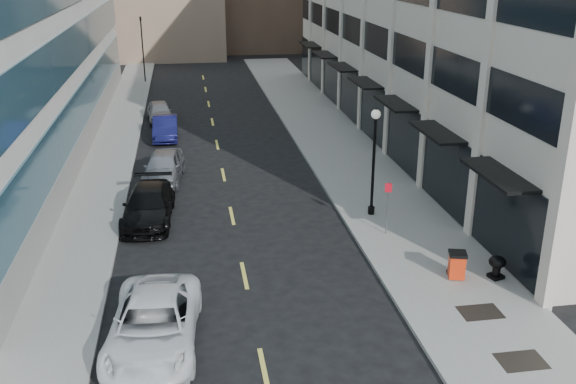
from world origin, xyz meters
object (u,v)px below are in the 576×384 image
object	(u,v)px
car_blue_sedan	(165,128)
car_grey_sedan	(160,112)
car_silver_sedan	(164,167)
sign_post	(388,199)
traffic_signal	(141,21)
lamppost	(374,153)
urn_planter	(497,265)
car_white_van	(154,325)
trash_bin	(457,264)
car_black_pickup	(149,205)

from	to	relation	value
car_blue_sedan	car_grey_sedan	bearing A→B (deg)	95.33
car_silver_sedan	sign_post	size ratio (longest dim) A/B	1.95
traffic_signal	lamppost	world-z (taller)	traffic_signal
car_grey_sedan	lamppost	world-z (taller)	lamppost
car_silver_sedan	urn_planter	distance (m)	18.27
car_white_van	trash_bin	distance (m)	11.25
traffic_signal	trash_bin	bearing A→B (deg)	-72.37
car_black_pickup	car_blue_sedan	xyz separation A→B (m)	(0.51, 14.00, -0.03)
traffic_signal	car_blue_sedan	size ratio (longest dim) A/B	1.55
car_grey_sedan	urn_planter	distance (m)	29.70
car_grey_sedan	trash_bin	xyz separation A→B (m)	(11.49, -26.48, -0.02)
car_black_pickup	car_white_van	bearing A→B (deg)	-82.95
car_silver_sedan	urn_planter	size ratio (longest dim) A/B	5.44
traffic_signal	car_white_van	xyz separation A→B (m)	(2.30, -44.28, -4.91)
car_white_van	sign_post	xyz separation A→B (m)	(9.60, 6.86, 0.93)
traffic_signal	lamppost	distance (m)	37.20
car_white_van	lamppost	xyz separation A→B (m)	(9.60, 9.14, 2.32)
lamppost	sign_post	xyz separation A→B (m)	(0.00, -2.28, -1.38)
car_white_van	trash_bin	world-z (taller)	car_white_van
car_white_van	car_blue_sedan	xyz separation A→B (m)	(-0.06, 24.28, -0.06)
car_grey_sedan	lamppost	size ratio (longest dim) A/B	0.85
car_silver_sedan	car_blue_sedan	distance (m)	8.59
trash_bin	urn_planter	bearing A→B (deg)	5.81
car_white_van	car_silver_sedan	world-z (taller)	car_silver_sedan
sign_post	car_black_pickup	bearing A→B (deg)	176.44
traffic_signal	urn_planter	xyz separation A→B (m)	(14.74, -41.98, -5.03)
car_grey_sedan	sign_post	world-z (taller)	sign_post
car_blue_sedan	car_white_van	bearing A→B (deg)	-90.15
trash_bin	urn_planter	distance (m)	1.50
car_grey_sedan	trash_bin	bearing A→B (deg)	-71.83
trash_bin	sign_post	distance (m)	4.63
car_black_pickup	car_grey_sedan	bearing A→B (deg)	93.71
car_blue_sedan	urn_planter	xyz separation A→B (m)	(12.50, -21.98, -0.05)
car_black_pickup	sign_post	distance (m)	10.78
traffic_signal	car_grey_sedan	bearing A→B (deg)	-83.39
trash_bin	car_blue_sedan	bearing A→B (deg)	132.18
car_silver_sedan	sign_post	bearing A→B (deg)	-35.06
lamppost	sign_post	world-z (taller)	lamppost
sign_post	car_grey_sedan	bearing A→B (deg)	129.60
car_white_van	car_blue_sedan	size ratio (longest dim) A/B	1.29
lamppost	car_white_van	bearing A→B (deg)	-136.42
traffic_signal	car_black_pickup	xyz separation A→B (m)	(1.72, -34.00, -4.95)
car_silver_sedan	car_grey_sedan	world-z (taller)	car_silver_sedan
car_white_van	lamppost	distance (m)	13.45
car_black_pickup	urn_planter	distance (m)	15.26
traffic_signal	sign_post	bearing A→B (deg)	-72.36
traffic_signal	sign_post	world-z (taller)	traffic_signal
car_white_van	sign_post	distance (m)	11.84
car_white_van	car_silver_sedan	bearing A→B (deg)	94.74
car_white_van	car_black_pickup	world-z (taller)	car_white_van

